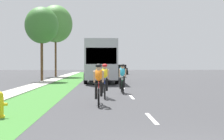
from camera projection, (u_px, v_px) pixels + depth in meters
name	position (u px, v px, depth m)	size (l,w,h in m)	color
ground_plane	(119.00, 83.00, 24.08)	(120.00, 120.00, 0.00)	#38383A
grass_verge	(65.00, 84.00, 23.92)	(2.33, 70.00, 0.01)	#38722D
sidewalk_concrete	(42.00, 84.00, 23.86)	(1.32, 70.00, 0.10)	#B2ADA3
lane_markings_center	(117.00, 81.00, 28.08)	(0.12, 52.20, 0.01)	white
fire_hydrant_yellow	(0.00, 105.00, 8.59)	(0.44, 0.38, 0.76)	yellow
cyclist_lead	(99.00, 84.00, 11.18)	(0.42, 1.72, 1.58)	black
cyclist_trailing	(105.00, 80.00, 13.61)	(0.42, 1.72, 1.58)	black
cyclist_distant	(122.00, 78.00, 15.93)	(0.42, 1.72, 1.58)	black
bus_silver	(101.00, 60.00, 27.44)	(2.78, 11.60, 3.48)	#A5A8AD
sedan_black	(121.00, 69.00, 47.11)	(1.98, 4.30, 1.52)	black
suv_white	(101.00, 68.00, 55.70)	(2.15, 4.70, 1.79)	silver
street_tree_near	(42.00, 25.00, 27.25)	(3.06, 3.06, 6.84)	brown
street_tree_far	(56.00, 24.00, 37.14)	(4.24, 4.24, 8.98)	brown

